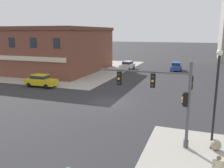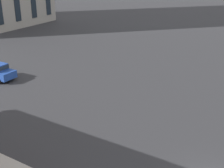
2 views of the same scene
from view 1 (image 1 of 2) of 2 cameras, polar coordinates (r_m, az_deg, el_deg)
name	(u,v)px [view 1 (image 1 of 2)]	position (r m, az deg, el deg)	size (l,w,h in m)	color
ground_plane	(107,102)	(25.83, -1.07, -4.25)	(320.00, 320.00, 0.00)	#2D2D30
sidewalk_far_corner	(53,68)	(52.43, -13.77, 3.80)	(32.00, 32.00, 0.02)	#A8A399
traffic_signal_main	(170,94)	(15.94, 13.49, -2.21)	(6.06, 2.09, 5.54)	#4C4C51
bollard_sphere_curb_a	(216,145)	(17.00, 23.21, -13.01)	(0.69, 0.69, 0.69)	gray
street_lamp_corner_near	(216,90)	(15.98, 23.37, -1.24)	(0.36, 0.36, 6.29)	black
car_main_northbound_near	(176,66)	(47.86, 14.89, 4.08)	(1.97, 4.44, 1.68)	#23479E
car_main_northbound_far	(41,80)	(34.13, -16.45, 0.88)	(4.42, 1.92, 1.68)	gold
car_cross_westbound	(127,65)	(47.90, 3.66, 4.47)	(2.16, 4.53, 1.68)	silver
storefront_block_near_corner	(46,49)	(49.36, -15.18, 8.02)	(21.12, 18.86, 8.18)	brown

